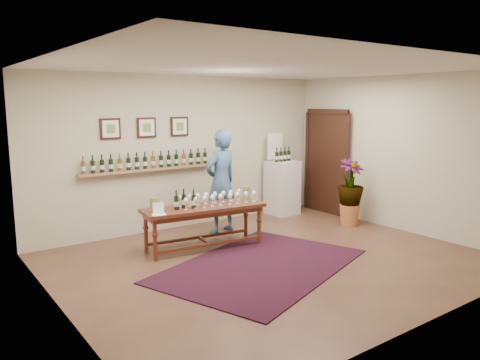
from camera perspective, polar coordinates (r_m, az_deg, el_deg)
ground at (r=7.05m, az=3.88°, el=-9.72°), size 6.00×6.00×0.00m
room_shell at (r=9.53m, az=6.56°, el=2.18°), size 6.00×6.00×6.00m
rug at (r=6.80m, az=2.58°, el=-10.38°), size 3.49×2.89×0.02m
tasting_table at (r=7.45m, az=-4.42°, el=-3.96°), size 2.02×0.87×0.69m
table_glasses at (r=7.51m, az=-3.20°, el=-2.28°), size 1.43×0.48×0.19m
table_bottles at (r=7.26m, az=-6.80°, el=-2.16°), size 0.35×0.26×0.34m
pitcher_left at (r=7.12m, az=-10.45°, el=-2.97°), size 0.14×0.14×0.22m
pitcher_right at (r=7.87m, az=0.74°, el=-1.59°), size 0.18×0.18×0.23m
menu_card at (r=6.94m, az=-9.92°, el=-3.43°), size 0.23×0.19×0.18m
display_pedestal at (r=9.79m, az=5.17°, el=-0.93°), size 0.61×0.61×1.11m
pedestal_bottles at (r=9.63m, az=5.25°, el=3.09°), size 0.29×0.10×0.28m
info_sign at (r=9.79m, az=4.30°, el=4.13°), size 0.43×0.06×0.59m
potted_plant at (r=9.05m, az=13.29°, el=-1.46°), size 0.62×0.62×1.10m
person at (r=8.33m, az=-2.32°, el=-0.20°), size 0.74×0.55×1.84m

